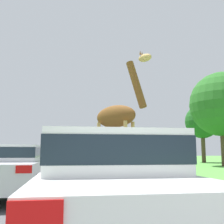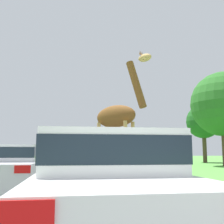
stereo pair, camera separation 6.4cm
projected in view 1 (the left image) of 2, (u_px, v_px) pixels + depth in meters
name	position (u px, v px, depth m)	size (l,w,h in m)	color
road	(78.00, 163.00, 29.03)	(7.50, 120.00, 0.00)	#4C4C4F
giraffe_near_road	(119.00, 116.00, 11.05)	(2.08, 2.23, 5.03)	tan
car_lead_maroon	(109.00, 183.00, 3.80)	(1.84, 4.14, 1.47)	silver
car_queue_right	(123.00, 160.00, 19.00)	(1.90, 4.46, 1.17)	gray
car_queue_left	(37.00, 161.00, 15.05)	(2.00, 4.52, 1.29)	navy
car_far_ahead	(9.00, 168.00, 7.90)	(1.80, 4.74, 1.39)	silver
tree_left_edge	(222.00, 104.00, 24.17)	(5.56, 5.56, 8.07)	#4C3828
tree_far_right	(202.00, 122.00, 32.13)	(3.88, 3.88, 6.60)	#4C3828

